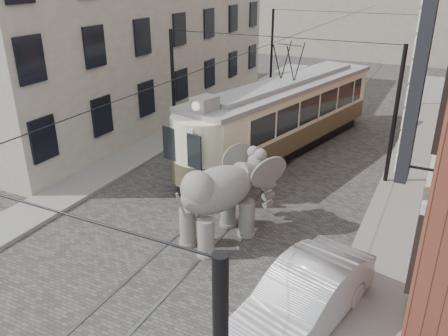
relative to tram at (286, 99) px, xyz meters
The scene contains 9 objects.
ground 8.33m from the tram, 88.78° to the right, with size 120.00×120.00×0.00m, color #4A4744.
tram_rails 8.33m from the tram, 88.78° to the right, with size 1.54×80.00×0.02m, color slate, non-canonical shape.
sidewalk_right 10.34m from the tram, 51.93° to the right, with size 2.00×60.00×0.15m, color slate.
sidewalk_left 10.44m from the tram, 128.80° to the right, with size 2.00×60.00×0.15m, color slate.
stucco_building 11.27m from the tram, 168.90° to the left, with size 7.00×24.00×10.00m, color gray.
catenary 2.89m from the tram, 90.63° to the right, with size 11.00×30.20×6.00m, color black, non-canonical shape.
tram is the anchor object (origin of this frame).
elephant 9.30m from the tram, 84.74° to the right, with size 2.67×4.84×2.96m, color #625F5B, non-canonical shape.
parked_car 12.97m from the tram, 68.32° to the right, with size 1.80×5.12×1.69m, color #9E9DA1.
Camera 1 is at (6.97, -13.48, 8.65)m, focal length 36.76 mm.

